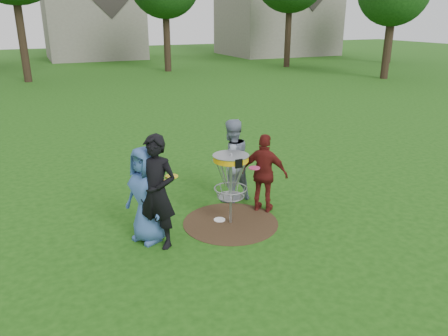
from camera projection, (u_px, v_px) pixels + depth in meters
name	position (u px, v px, depth m)	size (l,w,h in m)	color
ground	(231.00, 223.00, 8.24)	(100.00, 100.00, 0.00)	#19470F
dirt_patch	(231.00, 222.00, 8.24)	(1.80, 1.80, 0.01)	#47331E
player_blue	(146.00, 195.00, 7.35)	(0.83, 0.54, 1.69)	#375999
player_black	(157.00, 192.00, 7.14)	(0.71, 0.46, 1.94)	black
player_grey	(231.00, 161.00, 8.98)	(0.85, 0.66, 1.74)	#7F8BA4
player_maroon	(265.00, 173.00, 8.51)	(0.92, 0.38, 1.57)	maroon
disc_on_grass	(220.00, 220.00, 8.34)	(0.22, 0.22, 0.02)	white
disc_golf_basket	(231.00, 172.00, 7.91)	(0.66, 0.67, 1.38)	#9EA0A5
held_discs	(207.00, 170.00, 7.88)	(2.08, 1.15, 0.24)	orange
house_row	(117.00, 9.00, 37.15)	(44.50, 10.65, 11.62)	gray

